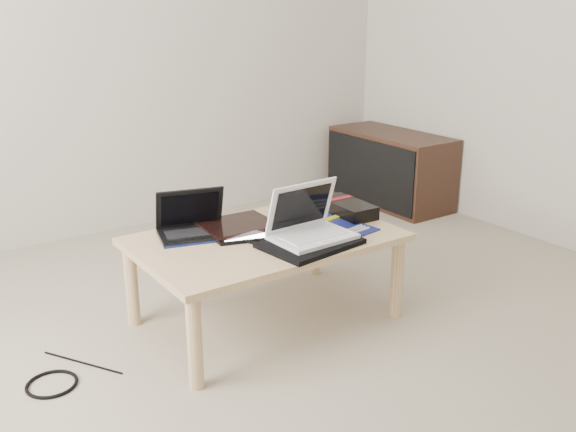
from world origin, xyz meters
TOP-DOWN VIEW (x-y plane):
  - ground at (0.00, 0.00)m, footprint 4.00×4.00m
  - coffee_table at (0.09, 0.44)m, footprint 1.10×0.70m
  - media_cabinet at (1.77, 1.45)m, footprint 0.41×0.90m
  - book at (0.03, 0.58)m, footprint 0.32×0.27m
  - netbook at (-0.16, 0.63)m, footprint 0.33×0.28m
  - tablet at (0.01, 0.49)m, footprint 0.27×0.24m
  - remote at (0.29, 0.47)m, footprint 0.09×0.23m
  - neoprene_sleeve at (0.18, 0.24)m, footprint 0.41×0.32m
  - white_laptop at (0.20, 0.28)m, footprint 0.33×0.24m
  - motherboard at (0.40, 0.35)m, footprint 0.29×0.34m
  - gpu_box at (0.57, 0.47)m, footprint 0.15×0.30m
  - cable_coil at (0.03, 0.41)m, footprint 0.11×0.11m
  - floor_cable_coil at (-0.85, 0.46)m, footprint 0.21×0.21m
  - floor_cable_trail at (-0.70, 0.55)m, footprint 0.21×0.33m

SIDE VIEW (x-z plane):
  - ground at x=0.00m, z-range 0.00..0.00m
  - floor_cable_trail at x=-0.70m, z-range 0.00..0.01m
  - floor_cable_coil at x=-0.85m, z-range 0.00..0.01m
  - media_cabinet at x=1.77m, z-range 0.00..0.50m
  - coffee_table at x=0.09m, z-range 0.15..0.55m
  - motherboard at x=0.40m, z-range 0.40..0.41m
  - cable_coil at x=0.03m, z-range 0.40..0.41m
  - tablet at x=0.01m, z-range 0.40..0.41m
  - neoprene_sleeve at x=0.18m, z-range 0.40..0.42m
  - remote at x=0.29m, z-range 0.40..0.42m
  - book at x=0.03m, z-range 0.40..0.43m
  - gpu_box at x=0.57m, z-range 0.40..0.46m
  - netbook at x=-0.16m, z-range 0.34..0.54m
  - white_laptop at x=0.20m, z-range 0.35..0.58m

